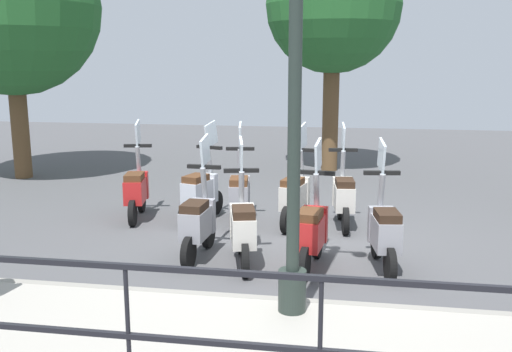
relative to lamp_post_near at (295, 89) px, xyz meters
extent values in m
plane|color=#4C4C4F|center=(2.40, 0.27, -2.23)|extent=(28.00, 28.00, 0.00)
cube|color=gray|center=(0.25, 0.27, -2.15)|extent=(0.10, 20.00, 0.15)
cube|color=black|center=(-1.80, 0.27, -1.03)|extent=(0.04, 16.00, 0.04)
cube|color=black|center=(-1.80, 0.27, -1.50)|extent=(0.04, 16.00, 0.04)
cylinder|color=black|center=(-1.80, 0.89, -1.55)|extent=(0.03, 0.03, 1.05)
cylinder|color=#232D28|center=(0.00, 0.00, -1.88)|extent=(0.26, 0.26, 0.40)
cylinder|color=#232D28|center=(0.00, 0.00, 0.19)|extent=(0.12, 0.12, 4.53)
cylinder|color=brown|center=(6.02, 6.38, -1.13)|extent=(0.36, 0.36, 2.19)
sphere|color=#235B28|center=(6.02, 6.38, 1.33)|extent=(3.63, 3.63, 3.63)
cylinder|color=brown|center=(7.91, -0.06, -0.95)|extent=(0.36, 0.36, 2.54)
sphere|color=#235B28|center=(7.91, -0.06, 1.42)|extent=(2.95, 2.95, 2.95)
cylinder|color=black|center=(2.07, -0.87, -2.03)|extent=(0.41, 0.14, 0.40)
cylinder|color=black|center=(1.25, -0.99, -2.03)|extent=(0.41, 0.14, 0.40)
cube|color=gray|center=(1.57, -0.94, -1.75)|extent=(0.63, 0.36, 0.36)
cube|color=gray|center=(1.86, -0.90, -1.73)|extent=(0.16, 0.31, 0.44)
cube|color=black|center=(1.51, -0.95, -1.52)|extent=(0.43, 0.31, 0.10)
cylinder|color=gray|center=(1.92, -0.89, -1.37)|extent=(0.19, 0.10, 0.55)
cube|color=black|center=(1.92, -0.89, -1.10)|extent=(0.12, 0.44, 0.05)
cube|color=silver|center=(1.98, -0.88, -0.90)|extent=(0.39, 0.08, 0.42)
cylinder|color=black|center=(1.95, -0.13, -2.03)|extent=(0.41, 0.13, 0.40)
cylinder|color=black|center=(1.13, -0.03, -2.03)|extent=(0.41, 0.13, 0.40)
cube|color=#B21E1E|center=(1.46, -0.07, -1.75)|extent=(0.63, 0.35, 0.36)
cube|color=#B21E1E|center=(1.75, -0.11, -1.73)|extent=(0.16, 0.31, 0.44)
cube|color=#4C2D19|center=(1.39, -0.06, -1.52)|extent=(0.43, 0.31, 0.10)
cylinder|color=gray|center=(1.80, -0.11, -1.37)|extent=(0.19, 0.09, 0.55)
cube|color=black|center=(1.80, -0.11, -1.10)|extent=(0.11, 0.44, 0.05)
cube|color=silver|center=(1.86, -0.12, -0.90)|extent=(0.39, 0.08, 0.42)
cylinder|color=black|center=(1.94, 0.86, -2.03)|extent=(0.41, 0.17, 0.40)
cylinder|color=black|center=(1.13, 0.66, -2.03)|extent=(0.41, 0.17, 0.40)
cube|color=beige|center=(1.45, 0.74, -1.75)|extent=(0.65, 0.42, 0.36)
cube|color=beige|center=(1.73, 0.81, -1.73)|extent=(0.19, 0.32, 0.44)
cube|color=black|center=(1.39, 0.72, -1.52)|extent=(0.45, 0.35, 0.10)
cylinder|color=gray|center=(1.79, 0.82, -1.37)|extent=(0.19, 0.11, 0.55)
cube|color=black|center=(1.79, 0.82, -1.10)|extent=(0.16, 0.44, 0.05)
cube|color=silver|center=(1.85, 0.84, -0.90)|extent=(0.38, 0.12, 0.42)
cylinder|color=black|center=(2.11, 1.34, -2.03)|extent=(0.40, 0.10, 0.40)
cylinder|color=black|center=(1.28, 1.38, -2.03)|extent=(0.40, 0.10, 0.40)
cube|color=gray|center=(1.61, 1.36, -1.75)|extent=(0.61, 0.31, 0.36)
cube|color=gray|center=(1.90, 1.35, -1.73)|extent=(0.13, 0.31, 0.44)
cube|color=black|center=(1.54, 1.36, -1.52)|extent=(0.41, 0.28, 0.10)
cylinder|color=gray|center=(1.96, 1.34, -1.37)|extent=(0.19, 0.08, 0.55)
cube|color=black|center=(1.96, 1.34, -1.10)|extent=(0.08, 0.44, 0.05)
cube|color=silver|center=(2.02, 1.34, -0.90)|extent=(0.39, 0.05, 0.42)
cylinder|color=black|center=(3.81, -0.39, -2.03)|extent=(0.41, 0.12, 0.40)
cylinder|color=black|center=(2.99, -0.47, -2.03)|extent=(0.41, 0.12, 0.40)
cube|color=beige|center=(3.32, -0.44, -1.75)|extent=(0.63, 0.34, 0.36)
cube|color=beige|center=(3.60, -0.41, -1.73)|extent=(0.15, 0.31, 0.44)
cube|color=black|center=(3.25, -0.45, -1.52)|extent=(0.42, 0.30, 0.10)
cylinder|color=gray|center=(3.66, -0.40, -1.37)|extent=(0.19, 0.09, 0.55)
cube|color=black|center=(3.66, -0.40, -1.10)|extent=(0.10, 0.44, 0.05)
cube|color=silver|center=(3.72, -0.40, -0.90)|extent=(0.39, 0.07, 0.42)
cylinder|color=black|center=(3.73, 0.19, -2.03)|extent=(0.41, 0.16, 0.40)
cylinder|color=black|center=(2.92, 0.37, -2.03)|extent=(0.41, 0.16, 0.40)
cube|color=beige|center=(3.24, 0.30, -1.75)|extent=(0.65, 0.40, 0.36)
cube|color=beige|center=(3.53, 0.24, -1.73)|extent=(0.18, 0.32, 0.44)
cube|color=#4C2D19|center=(3.17, 0.32, -1.52)|extent=(0.45, 0.34, 0.10)
cylinder|color=gray|center=(3.58, 0.23, -1.37)|extent=(0.19, 0.11, 0.55)
cube|color=black|center=(3.58, 0.23, -1.10)|extent=(0.15, 0.44, 0.05)
cube|color=silver|center=(3.64, 0.21, -0.90)|extent=(0.39, 0.11, 0.42)
cylinder|color=black|center=(3.68, 1.19, -2.03)|extent=(0.41, 0.13, 0.40)
cylinder|color=black|center=(2.86, 1.08, -2.03)|extent=(0.41, 0.13, 0.40)
cube|color=gray|center=(3.18, 1.12, -1.75)|extent=(0.63, 0.36, 0.36)
cube|color=gray|center=(3.47, 1.16, -1.73)|extent=(0.16, 0.31, 0.44)
cube|color=#4C2D19|center=(3.11, 1.11, -1.52)|extent=(0.43, 0.31, 0.10)
cylinder|color=gray|center=(3.53, 1.17, -1.37)|extent=(0.19, 0.09, 0.55)
cube|color=black|center=(3.53, 1.17, -1.10)|extent=(0.12, 0.44, 0.05)
cube|color=silver|center=(3.59, 1.18, -0.90)|extent=(0.39, 0.08, 0.42)
cylinder|color=black|center=(3.74, 1.63, -2.03)|extent=(0.41, 0.19, 0.40)
cylinder|color=black|center=(2.95, 1.87, -2.03)|extent=(0.41, 0.19, 0.40)
cube|color=#B7BCC6|center=(3.27, 1.78, -1.75)|extent=(0.66, 0.44, 0.36)
cube|color=#B7BCC6|center=(3.54, 1.69, -1.73)|extent=(0.20, 0.32, 0.44)
cube|color=#4C2D19|center=(3.20, 1.80, -1.52)|extent=(0.46, 0.36, 0.10)
cylinder|color=gray|center=(3.60, 1.68, -1.37)|extent=(0.20, 0.12, 0.55)
cube|color=black|center=(3.60, 1.68, -1.10)|extent=(0.18, 0.44, 0.05)
cube|color=silver|center=(3.66, 1.66, -0.90)|extent=(0.38, 0.14, 0.42)
cylinder|color=black|center=(3.72, 2.87, -2.03)|extent=(0.41, 0.16, 0.40)
cylinder|color=black|center=(2.91, 2.71, -2.03)|extent=(0.41, 0.16, 0.40)
cube|color=#B21E1E|center=(3.23, 2.78, -1.75)|extent=(0.64, 0.39, 0.36)
cube|color=#B21E1E|center=(3.52, 2.83, -1.73)|extent=(0.18, 0.32, 0.44)
cube|color=#4C2D19|center=(3.16, 2.76, -1.52)|extent=(0.44, 0.33, 0.10)
cylinder|color=gray|center=(3.57, 2.85, -1.37)|extent=(0.19, 0.10, 0.55)
cube|color=black|center=(3.57, 2.85, -1.10)|extent=(0.14, 0.44, 0.05)
cube|color=silver|center=(3.63, 2.86, -0.90)|extent=(0.39, 0.10, 0.42)
camera|label=1|loc=(-5.02, -0.48, 0.25)|focal=40.00mm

